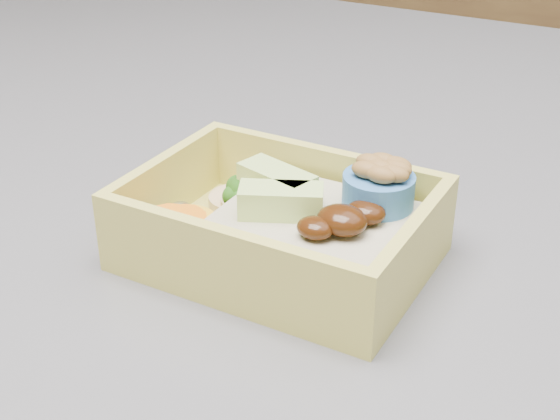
% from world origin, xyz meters
% --- Properties ---
extents(bento_box, '(0.16, 0.12, 0.06)m').
position_xyz_m(bento_box, '(0.02, -0.23, 0.94)').
color(bento_box, '#D1C756').
rests_on(bento_box, island).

